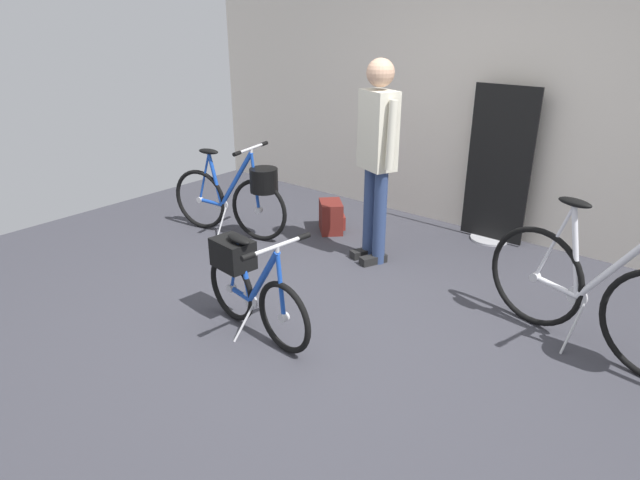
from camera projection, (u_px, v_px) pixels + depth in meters
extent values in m
plane|color=#38383F|center=(310.00, 323.00, 3.86)|extent=(6.85, 6.85, 0.00)
cube|color=silver|center=(482.00, 73.00, 5.04)|extent=(6.85, 0.10, 3.02)
cylinder|color=#B7B7BC|center=(489.00, 239.00, 5.26)|extent=(0.36, 0.36, 0.02)
cube|color=black|center=(499.00, 165.00, 4.98)|extent=(0.60, 0.02, 1.43)
torus|color=black|center=(284.00, 317.00, 3.45)|extent=(0.49, 0.09, 0.49)
cylinder|color=#B7B7BC|center=(284.00, 317.00, 3.45)|extent=(0.07, 0.06, 0.06)
torus|color=black|center=(232.00, 288.00, 3.82)|extent=(0.49, 0.09, 0.49)
cylinder|color=#B7B7BC|center=(232.00, 288.00, 3.82)|extent=(0.07, 0.06, 0.06)
cylinder|color=#1947B2|center=(241.00, 294.00, 3.75)|extent=(0.22, 0.06, 0.05)
cylinder|color=#1947B2|center=(263.00, 277.00, 3.50)|extent=(0.34, 0.08, 0.47)
cylinder|color=#1947B2|center=(245.00, 271.00, 3.63)|extent=(0.13, 0.05, 0.41)
cylinder|color=#1947B2|center=(241.00, 294.00, 3.75)|extent=(0.22, 0.05, 0.04)
cylinder|color=#1947B2|center=(281.00, 285.00, 3.38)|extent=(0.08, 0.04, 0.44)
cylinder|color=#1947B2|center=(235.00, 266.00, 3.70)|extent=(0.15, 0.04, 0.40)
ellipsoid|color=black|center=(239.00, 239.00, 3.58)|extent=(0.23, 0.11, 0.05)
cylinder|color=#B7B7BC|center=(277.00, 249.00, 3.30)|extent=(0.03, 0.03, 0.04)
cylinder|color=#B7B7BC|center=(277.00, 246.00, 3.29)|extent=(0.07, 0.44, 0.03)
cylinder|color=black|center=(248.00, 257.00, 3.15)|extent=(0.05, 0.09, 0.04)
cylinder|color=black|center=(304.00, 237.00, 3.44)|extent=(0.05, 0.09, 0.04)
cylinder|color=#B7B7BC|center=(250.00, 300.00, 3.68)|extent=(0.14, 0.03, 0.14)
cylinder|color=#B7B7BC|center=(244.00, 323.00, 3.65)|extent=(0.04, 0.19, 0.23)
cube|color=black|center=(233.00, 253.00, 3.68)|extent=(0.30, 0.23, 0.20)
torus|color=black|center=(535.00, 277.00, 3.74)|extent=(0.69, 0.22, 0.71)
cylinder|color=#B7B7BC|center=(535.00, 277.00, 3.74)|extent=(0.07, 0.06, 0.06)
cylinder|color=silver|center=(555.00, 286.00, 3.62)|extent=(0.31, 0.11, 0.05)
cylinder|color=silver|center=(622.00, 262.00, 3.22)|extent=(0.47, 0.16, 0.68)
cylinder|color=silver|center=(576.00, 252.00, 3.45)|extent=(0.17, 0.08, 0.59)
cylinder|color=silver|center=(555.00, 286.00, 3.62)|extent=(0.31, 0.10, 0.04)
cylinder|color=silver|center=(554.00, 243.00, 3.56)|extent=(0.20, 0.07, 0.57)
ellipsoid|color=black|center=(575.00, 202.00, 3.38)|extent=(0.24, 0.14, 0.05)
cylinder|color=#B7B7BC|center=(577.00, 296.00, 3.51)|extent=(0.14, 0.05, 0.14)
cylinder|color=#B7B7BC|center=(572.00, 328.00, 3.49)|extent=(0.07, 0.19, 0.33)
torus|color=black|center=(259.00, 210.00, 5.15)|extent=(0.60, 0.17, 0.61)
cylinder|color=#B7B7BC|center=(259.00, 210.00, 5.15)|extent=(0.07, 0.06, 0.06)
torus|color=black|center=(200.00, 200.00, 5.44)|extent=(0.60, 0.17, 0.61)
cylinder|color=#B7B7BC|center=(200.00, 200.00, 5.44)|extent=(0.07, 0.06, 0.06)
cylinder|color=#1947B2|center=(211.00, 202.00, 5.39)|extent=(0.27, 0.09, 0.05)
cylinder|color=#1947B2|center=(236.00, 180.00, 5.15)|extent=(0.41, 0.13, 0.59)
cylinder|color=#1947B2|center=(215.00, 180.00, 5.26)|extent=(0.15, 0.07, 0.51)
cylinder|color=#1947B2|center=(211.00, 202.00, 5.39)|extent=(0.27, 0.08, 0.04)
cylinder|color=#1947B2|center=(255.00, 182.00, 5.05)|extent=(0.09, 0.05, 0.55)
cylinder|color=#1947B2|center=(204.00, 177.00, 5.31)|extent=(0.17, 0.06, 0.49)
ellipsoid|color=black|center=(209.00, 151.00, 5.18)|extent=(0.23, 0.13, 0.05)
cylinder|color=#B7B7BC|center=(251.00, 151.00, 4.95)|extent=(0.03, 0.03, 0.04)
cylinder|color=#B7B7BC|center=(251.00, 148.00, 4.94)|extent=(0.12, 0.44, 0.03)
cylinder|color=black|center=(237.00, 154.00, 4.76)|extent=(0.05, 0.10, 0.04)
cylinder|color=black|center=(264.00, 144.00, 5.12)|extent=(0.05, 0.10, 0.04)
cylinder|color=#B7B7BC|center=(222.00, 205.00, 5.33)|extent=(0.14, 0.04, 0.14)
cylinder|color=#B7B7BC|center=(221.00, 223.00, 5.30)|extent=(0.06, 0.19, 0.28)
cylinder|color=black|center=(264.00, 180.00, 5.00)|extent=(0.31, 0.31, 0.22)
cylinder|color=navy|center=(370.00, 212.00, 4.76)|extent=(0.11, 0.11, 0.83)
cube|color=black|center=(363.00, 253.00, 4.89)|extent=(0.18, 0.26, 0.07)
cylinder|color=navy|center=(380.00, 218.00, 4.63)|extent=(0.11, 0.11, 0.83)
cube|color=black|center=(373.00, 260.00, 4.76)|extent=(0.18, 0.26, 0.07)
cube|color=beige|center=(378.00, 130.00, 4.42)|extent=(0.37, 0.31, 0.64)
cylinder|color=beige|center=(363.00, 126.00, 4.58)|extent=(0.13, 0.12, 0.54)
cylinder|color=beige|center=(391.00, 135.00, 4.24)|extent=(0.09, 0.12, 0.54)
sphere|color=tan|center=(381.00, 73.00, 4.24)|extent=(0.22, 0.22, 0.22)
cube|color=maroon|center=(331.00, 217.00, 5.41)|extent=(0.36, 0.36, 0.31)
cube|color=maroon|center=(343.00, 221.00, 5.44)|extent=(0.17, 0.17, 0.14)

